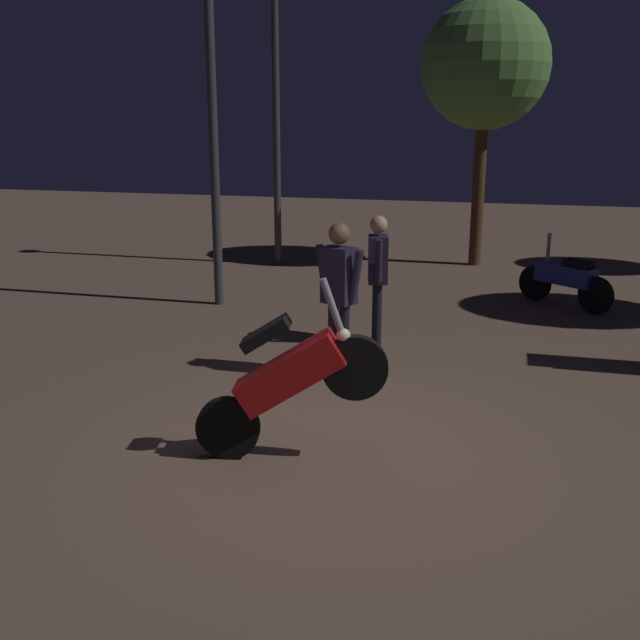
# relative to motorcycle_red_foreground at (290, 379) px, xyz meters

# --- Properties ---
(ground_plane) EXTENTS (40.00, 40.00, 0.00)m
(ground_plane) POSITION_rel_motorcycle_red_foreground_xyz_m (0.40, 0.30, -0.74)
(ground_plane) COLOR brown
(motorcycle_red_foreground) EXTENTS (1.65, 0.47, 1.63)m
(motorcycle_red_foreground) POSITION_rel_motorcycle_red_foreground_xyz_m (0.00, 0.00, 0.00)
(motorcycle_red_foreground) COLOR black
(motorcycle_red_foreground) RESTS_ON ground_plane
(motorcycle_blue_parked_left) EXTENTS (1.38, 1.09, 1.11)m
(motorcycle_blue_parked_left) POSITION_rel_motorcycle_red_foreground_xyz_m (2.58, 6.26, -0.31)
(motorcycle_blue_parked_left) COLOR black
(motorcycle_blue_parked_left) RESTS_ON ground_plane
(person_rider_beside) EXTENTS (0.32, 0.67, 1.68)m
(person_rider_beside) POSITION_rel_motorcycle_red_foreground_xyz_m (0.09, 3.60, 0.26)
(person_rider_beside) COLOR black
(person_rider_beside) RESTS_ON ground_plane
(person_bystander_far) EXTENTS (0.64, 0.37, 1.77)m
(person_bystander_far) POSITION_rel_motorcycle_red_foreground_xyz_m (-0.10, 2.23, 0.32)
(person_bystander_far) COLOR black
(person_bystander_far) RESTS_ON ground_plane
(streetlamp_near) EXTENTS (0.36, 0.36, 5.69)m
(streetlamp_near) POSITION_rel_motorcycle_red_foreground_xyz_m (-2.80, 8.38, 2.81)
(streetlamp_near) COLOR #38383D
(streetlamp_near) RESTS_ON ground_plane
(streetlamp_far) EXTENTS (0.36, 0.36, 5.04)m
(streetlamp_far) POSITION_rel_motorcycle_red_foreground_xyz_m (-2.71, 5.04, 2.45)
(streetlamp_far) COLOR #38383D
(streetlamp_far) RESTS_ON ground_plane
(tree_center_bg) EXTENTS (2.41, 2.41, 5.02)m
(tree_center_bg) POSITION_rel_motorcycle_red_foreground_xyz_m (1.02, 9.35, 3.04)
(tree_center_bg) COLOR #4C331E
(tree_center_bg) RESTS_ON ground_plane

